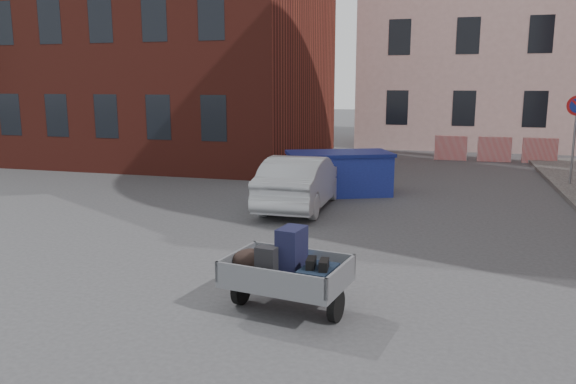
% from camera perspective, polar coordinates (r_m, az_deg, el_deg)
% --- Properties ---
extents(ground, '(120.00, 120.00, 0.00)m').
position_cam_1_polar(ground, '(9.79, 1.19, -7.57)').
color(ground, '#38383A').
rests_on(ground, ground).
extents(building_pink, '(16.00, 8.00, 14.00)m').
position_cam_1_polar(building_pink, '(31.43, 23.54, 17.20)').
color(building_pink, '#BA958F').
rests_on(building_pink, ground).
extents(far_building, '(6.00, 6.00, 8.00)m').
position_cam_1_polar(far_building, '(38.21, -20.35, 11.63)').
color(far_building, maroon).
rests_on(far_building, ground).
extents(no_parking_sign, '(0.60, 0.09, 2.65)m').
position_cam_1_polar(no_parking_sign, '(18.85, 27.22, 6.43)').
color(no_parking_sign, gray).
rests_on(no_parking_sign, sidewalk).
extents(barriers, '(4.70, 0.18, 1.00)m').
position_cam_1_polar(barriers, '(24.19, 20.24, 4.09)').
color(barriers, red).
rests_on(barriers, ground).
extents(trailer, '(1.75, 1.91, 1.20)m').
position_cam_1_polar(trailer, '(7.72, -0.20, -7.94)').
color(trailer, black).
rests_on(trailer, ground).
extents(dumpster, '(3.25, 2.53, 1.22)m').
position_cam_1_polar(dumpster, '(15.99, 5.17, 1.93)').
color(dumpster, navy).
rests_on(dumpster, ground).
extents(silver_car, '(1.46, 4.06, 1.33)m').
position_cam_1_polar(silver_car, '(14.22, 1.30, 1.06)').
color(silver_car, '#AEB1B5').
rests_on(silver_car, ground).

